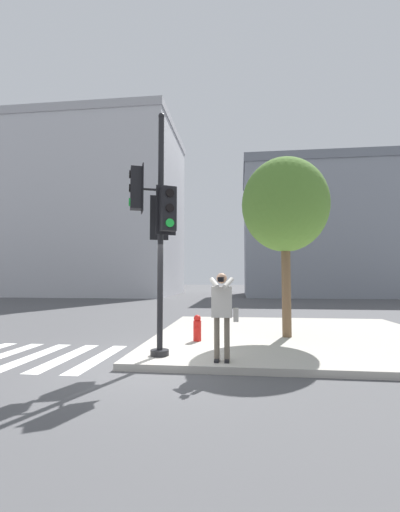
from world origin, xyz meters
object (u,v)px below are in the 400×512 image
street_tree (285,205)px  traffic_signal_pole (156,219)px  person_photographer (222,308)px  fire_hydrant (197,328)px

street_tree → traffic_signal_pole: bearing=-138.9°
street_tree → person_photographer: bearing=-118.7°
traffic_signal_pole → fire_hydrant: bearing=69.1°
person_photographer → street_tree: bearing=61.3°
person_photographer → street_tree: street_tree is taller
traffic_signal_pole → fire_hydrant: traffic_signal_pole is taller
street_tree → fire_hydrant: 4.22m
fire_hydrant → traffic_signal_pole: bearing=-110.9°
person_photographer → street_tree: 4.31m
person_photographer → fire_hydrant: 2.32m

